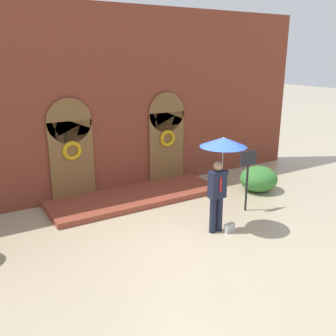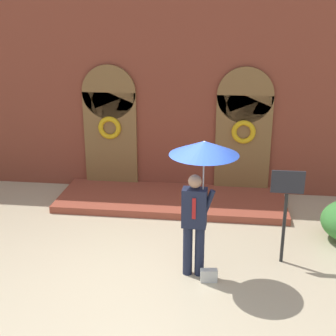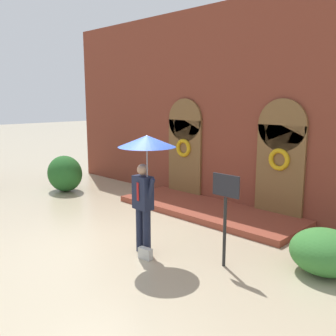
% 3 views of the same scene
% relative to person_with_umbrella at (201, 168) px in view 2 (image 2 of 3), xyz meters
% --- Properties ---
extents(ground_plane, '(80.00, 80.00, 0.00)m').
position_rel_person_with_umbrella_xyz_m(ground_plane, '(-0.82, -0.09, -1.91)').
color(ground_plane, tan).
extents(building_facade, '(14.00, 2.30, 5.60)m').
position_rel_person_with_umbrella_xyz_m(building_facade, '(-0.82, 4.07, 0.77)').
color(building_facade, brown).
rests_on(building_facade, ground).
extents(person_with_umbrella, '(1.10, 1.10, 2.36)m').
position_rel_person_with_umbrella_xyz_m(person_with_umbrella, '(0.00, 0.00, 0.00)').
color(person_with_umbrella, '#191E33').
rests_on(person_with_umbrella, ground).
extents(handbag, '(0.29, 0.15, 0.22)m').
position_rel_person_with_umbrella_xyz_m(handbag, '(0.18, -0.20, -1.80)').
color(handbag, '#B7B7B2').
rests_on(handbag, ground).
extents(sign_post, '(0.56, 0.06, 1.72)m').
position_rel_person_with_umbrella_xyz_m(sign_post, '(1.43, 0.61, -0.75)').
color(sign_post, black).
rests_on(sign_post, ground).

